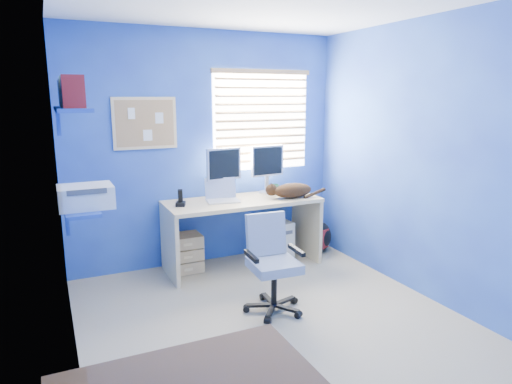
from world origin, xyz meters
name	(u,v)px	position (x,y,z in m)	size (l,w,h in m)	color
floor	(273,321)	(0.00, 0.00, 0.00)	(3.00, 3.20, 0.00)	tan
wall_back	(206,150)	(0.00, 1.60, 1.25)	(3.00, 0.01, 2.50)	#243BA1
wall_front	(433,223)	(0.00, -1.60, 1.25)	(3.00, 0.01, 2.50)	#243BA1
wall_left	(63,188)	(-1.50, 0.00, 1.25)	(0.01, 3.20, 2.50)	#243BA1
wall_right	(421,160)	(1.50, 0.00, 1.25)	(0.01, 3.20, 2.50)	#243BA1
desk	(243,233)	(0.27, 1.26, 0.37)	(1.64, 0.65, 0.74)	#D8B380
laptop	(223,191)	(0.05, 1.26, 0.85)	(0.33, 0.26, 0.22)	silver
monitor_left	(223,173)	(0.13, 1.43, 1.01)	(0.40, 0.12, 0.54)	silver
monitor_right	(267,169)	(0.65, 1.45, 1.01)	(0.40, 0.12, 0.54)	silver
phone	(180,198)	(-0.40, 1.26, 0.82)	(0.09, 0.11, 0.17)	black
mug	(274,189)	(0.73, 1.41, 0.79)	(0.10, 0.09, 0.10)	#1A5E3D
cd_spindle	(290,187)	(0.98, 1.48, 0.78)	(0.13, 0.13, 0.07)	silver
cat	(293,190)	(0.80, 1.12, 0.82)	(0.45, 0.23, 0.16)	black
tower_pc	(277,238)	(0.74, 1.33, 0.23)	(0.19, 0.44, 0.45)	beige
drawer_boxes	(184,253)	(-0.35, 1.36, 0.20)	(0.35, 0.28, 0.41)	#CEB679
yellow_book	(275,254)	(0.60, 1.13, 0.12)	(0.03, 0.17, 0.24)	yellow
backpack	(319,237)	(1.26, 1.28, 0.19)	(0.32, 0.24, 0.37)	black
office_chair	(272,275)	(0.09, 0.20, 0.31)	(0.50, 0.50, 0.83)	black
window_blinds	(262,120)	(0.65, 1.57, 1.55)	(1.15, 0.05, 1.10)	white
corkboard	(145,123)	(-0.65, 1.58, 1.55)	(0.64, 0.02, 0.52)	#D8B380
wall_shelves	(77,146)	(-1.35, 0.75, 1.43)	(0.42, 0.90, 1.05)	#2143A7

